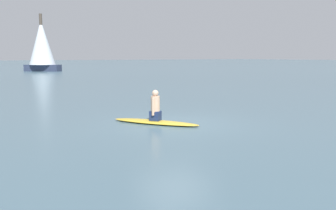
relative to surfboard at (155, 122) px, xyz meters
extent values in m
plane|color=slate|center=(-0.38, -0.56, -0.05)|extent=(400.00, 400.00, 0.00)
ellipsoid|color=gold|center=(0.00, 0.00, 0.00)|extent=(3.05, 2.25, 0.11)
cube|color=navy|center=(0.00, 0.00, 0.22)|extent=(0.44, 0.42, 0.32)
cylinder|color=#D6AD8E|center=(0.00, 0.00, 0.63)|extent=(0.42, 0.42, 0.54)
sphere|color=#D6AD8E|center=(0.00, 0.00, 0.99)|extent=(0.22, 0.22, 0.22)
cylinder|color=#D6AD8E|center=(-0.10, 0.16, 0.56)|extent=(0.12, 0.12, 0.59)
cylinder|color=#D6AD8E|center=(0.10, -0.16, 0.56)|extent=(0.12, 0.12, 0.59)
cube|color=#2D3851|center=(46.83, -9.04, 0.44)|extent=(5.06, 5.00, 0.99)
cylinder|color=#4C4238|center=(46.83, -9.04, 4.73)|extent=(0.44, 0.44, 7.60)
cone|color=white|center=(46.83, -9.04, 4.27)|extent=(5.42, 5.42, 6.69)
camera|label=1|loc=(-10.52, 6.57, 2.24)|focal=39.38mm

